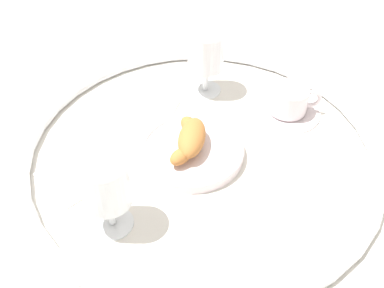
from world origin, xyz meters
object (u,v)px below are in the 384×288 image
(juice_glass_left, at_px, (206,54))
(coffee_cup_near, at_px, (289,103))
(pastry_plate, at_px, (192,151))
(folded_napkin, at_px, (76,175))
(sugar_packet, at_px, (168,107))
(juice_glass_right, at_px, (106,185))
(croissant_large, at_px, (190,138))

(juice_glass_left, bearing_deg, coffee_cup_near, -138.04)
(pastry_plate, bearing_deg, folded_napkin, 80.97)
(sugar_packet, height_order, folded_napkin, sugar_packet)
(coffee_cup_near, xyz_separation_m, juice_glass_right, (-0.13, 0.41, 0.07))
(croissant_large, distance_m, juice_glass_left, 0.21)
(pastry_plate, relative_size, juice_glass_right, 1.37)
(pastry_plate, relative_size, juice_glass_left, 1.37)
(coffee_cup_near, distance_m, juice_glass_left, 0.20)
(coffee_cup_near, bearing_deg, sugar_packet, 63.22)
(sugar_packet, xyz_separation_m, folded_napkin, (-0.12, 0.22, -0.00))
(juice_glass_right, bearing_deg, sugar_packet, -37.76)
(coffee_cup_near, height_order, juice_glass_left, juice_glass_left)
(pastry_plate, bearing_deg, juice_glass_left, -31.05)
(pastry_plate, bearing_deg, coffee_cup_near, -80.42)
(croissant_large, relative_size, folded_napkin, 1.09)
(croissant_large, bearing_deg, coffee_cup_near, -80.95)
(pastry_plate, height_order, folded_napkin, pastry_plate)
(pastry_plate, xyz_separation_m, sugar_packet, (0.15, -0.01, -0.01))
(croissant_large, height_order, coffee_cup_near, croissant_large)
(juice_glass_left, height_order, sugar_packet, juice_glass_left)
(pastry_plate, height_order, coffee_cup_near, coffee_cup_near)
(pastry_plate, distance_m, croissant_large, 0.03)
(pastry_plate, bearing_deg, sugar_packet, -3.71)
(pastry_plate, height_order, croissant_large, croissant_large)
(pastry_plate, relative_size, coffee_cup_near, 1.41)
(coffee_cup_near, height_order, juice_glass_right, juice_glass_right)
(coffee_cup_near, height_order, sugar_packet, coffee_cup_near)
(coffee_cup_near, bearing_deg, folded_napkin, 90.68)
(sugar_packet, relative_size, folded_napkin, 0.45)
(coffee_cup_near, bearing_deg, juice_glass_left, 41.96)
(coffee_cup_near, bearing_deg, pastry_plate, 99.58)
(pastry_plate, xyz_separation_m, croissant_large, (0.00, 0.00, 0.03))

